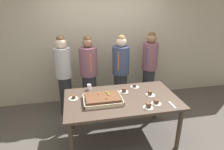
{
  "coord_description": "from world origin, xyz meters",
  "views": [
    {
      "loc": [
        -0.7,
        -2.6,
        2.25
      ],
      "look_at": [
        -0.12,
        0.15,
        1.13
      ],
      "focal_mm": 30.54,
      "sensor_mm": 36.0,
      "label": 1
    }
  ],
  "objects_px": {
    "sheet_cake": "(103,99)",
    "plated_slice_far_left": "(150,94)",
    "person_far_right_suit": "(64,75)",
    "plated_slice_center_front": "(135,86)",
    "person_striped_tie_right": "(121,73)",
    "person_serving_front": "(89,75)",
    "person_green_shirt_behind": "(149,67)",
    "plated_slice_near_left": "(156,103)",
    "plated_slice_far_right": "(74,98)",
    "plated_slice_near_right": "(124,91)",
    "plated_slice_center_back": "(148,106)",
    "party_table": "(121,103)",
    "cake_server_utensil": "(172,105)",
    "drink_cup_nearest": "(89,87)"
  },
  "relations": [
    {
      "from": "plated_slice_center_front",
      "to": "person_striped_tie_right",
      "type": "distance_m",
      "value": 0.61
    },
    {
      "from": "plated_slice_near_left",
      "to": "person_green_shirt_behind",
      "type": "height_order",
      "value": "person_green_shirt_behind"
    },
    {
      "from": "plated_slice_far_left",
      "to": "plated_slice_center_back",
      "type": "distance_m",
      "value": 0.4
    },
    {
      "from": "plated_slice_far_left",
      "to": "drink_cup_nearest",
      "type": "distance_m",
      "value": 1.04
    },
    {
      "from": "plated_slice_near_right",
      "to": "person_far_right_suit",
      "type": "height_order",
      "value": "person_far_right_suit"
    },
    {
      "from": "party_table",
      "to": "plated_slice_center_back",
      "type": "height_order",
      "value": "plated_slice_center_back"
    },
    {
      "from": "plated_slice_far_left",
      "to": "person_far_right_suit",
      "type": "distance_m",
      "value": 1.72
    },
    {
      "from": "plated_slice_far_right",
      "to": "person_serving_front",
      "type": "bearing_deg",
      "value": 69.17
    },
    {
      "from": "plated_slice_center_back",
      "to": "person_green_shirt_behind",
      "type": "xyz_separation_m",
      "value": [
        0.61,
        1.47,
        0.05
      ]
    },
    {
      "from": "person_green_shirt_behind",
      "to": "person_far_right_suit",
      "type": "relative_size",
      "value": 0.99
    },
    {
      "from": "person_far_right_suit",
      "to": "plated_slice_near_left",
      "type": "bearing_deg",
      "value": 17.33
    },
    {
      "from": "plated_slice_center_front",
      "to": "cake_server_utensil",
      "type": "xyz_separation_m",
      "value": [
        0.36,
        -0.71,
        -0.01
      ]
    },
    {
      "from": "plated_slice_center_front",
      "to": "person_green_shirt_behind",
      "type": "bearing_deg",
      "value": 52.32
    },
    {
      "from": "plated_slice_near_left",
      "to": "plated_slice_far_right",
      "type": "relative_size",
      "value": 1.0
    },
    {
      "from": "person_far_right_suit",
      "to": "plated_slice_near_right",
      "type": "bearing_deg",
      "value": 21.36
    },
    {
      "from": "sheet_cake",
      "to": "plated_slice_far_left",
      "type": "distance_m",
      "value": 0.8
    },
    {
      "from": "plated_slice_far_left",
      "to": "plated_slice_center_front",
      "type": "xyz_separation_m",
      "value": [
        -0.15,
        0.35,
        -0.01
      ]
    },
    {
      "from": "drink_cup_nearest",
      "to": "plated_slice_near_right",
      "type": "bearing_deg",
      "value": -21.09
    },
    {
      "from": "plated_slice_far_right",
      "to": "drink_cup_nearest",
      "type": "relative_size",
      "value": 1.5
    },
    {
      "from": "person_striped_tie_right",
      "to": "person_green_shirt_behind",
      "type": "bearing_deg",
      "value": 130.83
    },
    {
      "from": "sheet_cake",
      "to": "person_far_right_suit",
      "type": "bearing_deg",
      "value": 120.0
    },
    {
      "from": "person_green_shirt_behind",
      "to": "person_striped_tie_right",
      "type": "distance_m",
      "value": 0.71
    },
    {
      "from": "plated_slice_far_right",
      "to": "sheet_cake",
      "type": "bearing_deg",
      "value": -22.32
    },
    {
      "from": "person_far_right_suit",
      "to": "plated_slice_center_front",
      "type": "bearing_deg",
      "value": 32.47
    },
    {
      "from": "plated_slice_near_right",
      "to": "person_striped_tie_right",
      "type": "height_order",
      "value": "person_striped_tie_right"
    },
    {
      "from": "person_far_right_suit",
      "to": "person_striped_tie_right",
      "type": "bearing_deg",
      "value": 57.59
    },
    {
      "from": "plated_slice_near_left",
      "to": "plated_slice_center_front",
      "type": "bearing_deg",
      "value": 102.37
    },
    {
      "from": "sheet_cake",
      "to": "plated_slice_center_front",
      "type": "bearing_deg",
      "value": 31.62
    },
    {
      "from": "party_table",
      "to": "person_far_right_suit",
      "type": "xyz_separation_m",
      "value": [
        -0.91,
        1.0,
        0.17
      ]
    },
    {
      "from": "plated_slice_far_left",
      "to": "cake_server_utensil",
      "type": "bearing_deg",
      "value": -60.16
    },
    {
      "from": "plated_slice_near_left",
      "to": "plated_slice_near_right",
      "type": "distance_m",
      "value": 0.6
    },
    {
      "from": "plated_slice_far_left",
      "to": "plated_slice_far_right",
      "type": "relative_size",
      "value": 1.0
    },
    {
      "from": "person_green_shirt_behind",
      "to": "person_far_right_suit",
      "type": "distance_m",
      "value": 1.83
    },
    {
      "from": "sheet_cake",
      "to": "cake_server_utensil",
      "type": "height_order",
      "value": "sheet_cake"
    },
    {
      "from": "plated_slice_far_right",
      "to": "person_far_right_suit",
      "type": "distance_m",
      "value": 0.88
    },
    {
      "from": "drink_cup_nearest",
      "to": "cake_server_utensil",
      "type": "bearing_deg",
      "value": -33.64
    },
    {
      "from": "plated_slice_center_front",
      "to": "cake_server_utensil",
      "type": "distance_m",
      "value": 0.8
    },
    {
      "from": "plated_slice_near_right",
      "to": "person_striped_tie_right",
      "type": "bearing_deg",
      "value": 80.01
    },
    {
      "from": "plated_slice_near_left",
      "to": "plated_slice_near_right",
      "type": "relative_size",
      "value": 1.0
    },
    {
      "from": "plated_slice_far_right",
      "to": "cake_server_utensil",
      "type": "xyz_separation_m",
      "value": [
        1.44,
        -0.5,
        -0.02
      ]
    },
    {
      "from": "plated_slice_center_back",
      "to": "person_far_right_suit",
      "type": "distance_m",
      "value": 1.83
    },
    {
      "from": "plated_slice_center_back",
      "to": "person_far_right_suit",
      "type": "height_order",
      "value": "person_far_right_suit"
    },
    {
      "from": "plated_slice_center_front",
      "to": "person_serving_front",
      "type": "distance_m",
      "value": 0.99
    },
    {
      "from": "plated_slice_near_left",
      "to": "plated_slice_center_back",
      "type": "xyz_separation_m",
      "value": [
        -0.16,
        -0.09,
        0.0
      ]
    },
    {
      "from": "person_serving_front",
      "to": "person_green_shirt_behind",
      "type": "xyz_separation_m",
      "value": [
        1.34,
        0.11,
        0.02
      ]
    },
    {
      "from": "plated_slice_center_back",
      "to": "drink_cup_nearest",
      "type": "relative_size",
      "value": 1.5
    },
    {
      "from": "plated_slice_far_right",
      "to": "person_striped_tie_right",
      "type": "xyz_separation_m",
      "value": [
        0.98,
        0.82,
        0.04
      ]
    },
    {
      "from": "person_green_shirt_behind",
      "to": "person_far_right_suit",
      "type": "xyz_separation_m",
      "value": [
        -1.83,
        -0.11,
        0.01
      ]
    },
    {
      "from": "plated_slice_near_right",
      "to": "drink_cup_nearest",
      "type": "distance_m",
      "value": 0.61
    },
    {
      "from": "drink_cup_nearest",
      "to": "person_striped_tie_right",
      "type": "bearing_deg",
      "value": 37.58
    }
  ]
}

